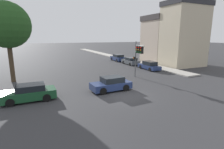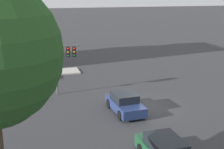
% 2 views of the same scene
% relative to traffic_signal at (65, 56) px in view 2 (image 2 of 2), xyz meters
% --- Properties ---
extents(ground_plane, '(300.00, 300.00, 0.00)m').
position_rel_traffic_signal_xyz_m(ground_plane, '(-5.10, -5.63, -3.47)').
color(ground_plane, '#333335').
extents(traffic_signal, '(0.54, 2.34, 4.87)m').
position_rel_traffic_signal_xyz_m(traffic_signal, '(0.00, 0.00, 0.00)').
color(traffic_signal, '#515456').
rests_on(traffic_signal, ground_plane).
extents(crossing_car_0, '(4.22, 2.11, 1.47)m').
position_rel_traffic_signal_xyz_m(crossing_car_0, '(-5.56, -3.69, -2.77)').
color(crossing_car_0, navy).
rests_on(crossing_car_0, ground_plane).
extents(parked_car_0, '(1.88, 4.62, 1.43)m').
position_rel_traffic_signal_xyz_m(parked_car_0, '(5.21, 4.51, -2.81)').
color(parked_car_0, navy).
rests_on(parked_car_0, ground_plane).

